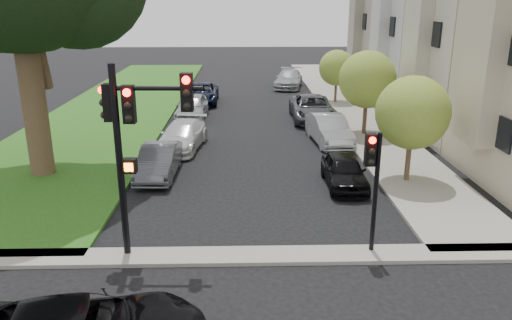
{
  "coord_description": "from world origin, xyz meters",
  "views": [
    {
      "loc": [
        -0.4,
        -10.83,
        7.09
      ],
      "look_at": [
        0.0,
        5.0,
        2.0
      ],
      "focal_mm": 35.0,
      "sensor_mm": 36.0,
      "label": 1
    }
  ],
  "objects_px": {
    "small_tree_c": "(337,68)",
    "car_parked_6": "(182,136)",
    "car_parked_2": "(312,108)",
    "small_tree_a": "(413,113)",
    "car_parked_1": "(329,130)",
    "car_parked_7": "(192,107)",
    "traffic_signal_secondary": "(373,171)",
    "car_parked_0": "(344,171)",
    "car_parked_5": "(159,161)",
    "small_tree_b": "(367,80)",
    "traffic_signal_main": "(133,128)",
    "car_parked_8": "(201,93)",
    "car_parked_4": "(289,79)"
  },
  "relations": [
    {
      "from": "small_tree_c",
      "to": "car_parked_6",
      "type": "height_order",
      "value": "small_tree_c"
    },
    {
      "from": "car_parked_2",
      "to": "car_parked_4",
      "type": "bearing_deg",
      "value": 92.36
    },
    {
      "from": "car_parked_6",
      "to": "car_parked_7",
      "type": "bearing_deg",
      "value": 99.35
    },
    {
      "from": "small_tree_c",
      "to": "car_parked_5",
      "type": "xyz_separation_m",
      "value": [
        -10.16,
        -15.45,
        -1.84
      ]
    },
    {
      "from": "car_parked_6",
      "to": "small_tree_c",
      "type": "bearing_deg",
      "value": 57.58
    },
    {
      "from": "small_tree_b",
      "to": "traffic_signal_secondary",
      "type": "relative_size",
      "value": 1.26
    },
    {
      "from": "small_tree_a",
      "to": "car_parked_2",
      "type": "height_order",
      "value": "small_tree_a"
    },
    {
      "from": "traffic_signal_main",
      "to": "small_tree_b",
      "type": "bearing_deg",
      "value": 54.36
    },
    {
      "from": "car_parked_2",
      "to": "car_parked_7",
      "type": "xyz_separation_m",
      "value": [
        -7.45,
        0.59,
        0.01
      ]
    },
    {
      "from": "small_tree_a",
      "to": "car_parked_4",
      "type": "distance_m",
      "value": 23.38
    },
    {
      "from": "small_tree_a",
      "to": "car_parked_1",
      "type": "bearing_deg",
      "value": 110.71
    },
    {
      "from": "car_parked_2",
      "to": "car_parked_7",
      "type": "relative_size",
      "value": 1.21
    },
    {
      "from": "car_parked_4",
      "to": "car_parked_6",
      "type": "bearing_deg",
      "value": -100.39
    },
    {
      "from": "car_parked_2",
      "to": "car_parked_4",
      "type": "xyz_separation_m",
      "value": [
        -0.41,
        12.01,
        -0.01
      ]
    },
    {
      "from": "small_tree_a",
      "to": "car_parked_0",
      "type": "relative_size",
      "value": 1.16
    },
    {
      "from": "car_parked_7",
      "to": "small_tree_a",
      "type": "bearing_deg",
      "value": -48.22
    },
    {
      "from": "car_parked_4",
      "to": "car_parked_7",
      "type": "distance_m",
      "value": 13.41
    },
    {
      "from": "small_tree_b",
      "to": "traffic_signal_secondary",
      "type": "height_order",
      "value": "small_tree_b"
    },
    {
      "from": "small_tree_a",
      "to": "car_parked_7",
      "type": "relative_size",
      "value": 0.97
    },
    {
      "from": "small_tree_b",
      "to": "car_parked_1",
      "type": "xyz_separation_m",
      "value": [
        -2.21,
        -1.65,
        -2.31
      ]
    },
    {
      "from": "car_parked_1",
      "to": "car_parked_7",
      "type": "bearing_deg",
      "value": 136.54
    },
    {
      "from": "car_parked_5",
      "to": "car_parked_7",
      "type": "bearing_deg",
      "value": 89.6
    },
    {
      "from": "car_parked_4",
      "to": "small_tree_c",
      "type": "bearing_deg",
      "value": -56.88
    },
    {
      "from": "car_parked_6",
      "to": "car_parked_8",
      "type": "height_order",
      "value": "car_parked_8"
    },
    {
      "from": "small_tree_a",
      "to": "small_tree_c",
      "type": "distance_m",
      "value": 16.44
    },
    {
      "from": "car_parked_2",
      "to": "car_parked_8",
      "type": "xyz_separation_m",
      "value": [
        -7.26,
        5.55,
        -0.05
      ]
    },
    {
      "from": "car_parked_5",
      "to": "car_parked_1",
      "type": "bearing_deg",
      "value": 32.78
    },
    {
      "from": "small_tree_a",
      "to": "car_parked_6",
      "type": "height_order",
      "value": "small_tree_a"
    },
    {
      "from": "traffic_signal_secondary",
      "to": "car_parked_7",
      "type": "height_order",
      "value": "traffic_signal_secondary"
    },
    {
      "from": "small_tree_c",
      "to": "car_parked_5",
      "type": "relative_size",
      "value": 0.93
    },
    {
      "from": "car_parked_2",
      "to": "small_tree_c",
      "type": "bearing_deg",
      "value": 66.34
    },
    {
      "from": "small_tree_c",
      "to": "car_parked_7",
      "type": "xyz_separation_m",
      "value": [
        -9.83,
        -4.74,
        -1.75
      ]
    },
    {
      "from": "car_parked_0",
      "to": "car_parked_2",
      "type": "height_order",
      "value": "car_parked_2"
    },
    {
      "from": "car_parked_2",
      "to": "car_parked_7",
      "type": "height_order",
      "value": "car_parked_7"
    },
    {
      "from": "traffic_signal_main",
      "to": "small_tree_c",
      "type": "bearing_deg",
      "value": 66.78
    },
    {
      "from": "traffic_signal_main",
      "to": "car_parked_2",
      "type": "xyz_separation_m",
      "value": [
        7.18,
        16.96,
        -3.06
      ]
    },
    {
      "from": "traffic_signal_secondary",
      "to": "car_parked_7",
      "type": "distance_m",
      "value": 18.95
    },
    {
      "from": "car_parked_1",
      "to": "traffic_signal_main",
      "type": "bearing_deg",
      "value": -128.08
    },
    {
      "from": "small_tree_b",
      "to": "car_parked_1",
      "type": "bearing_deg",
      "value": -143.26
    },
    {
      "from": "car_parked_0",
      "to": "car_parked_5",
      "type": "xyz_separation_m",
      "value": [
        -7.54,
        1.32,
        0.03
      ]
    },
    {
      "from": "car_parked_2",
      "to": "traffic_signal_secondary",
      "type": "bearing_deg",
      "value": -91.7
    },
    {
      "from": "small_tree_b",
      "to": "car_parked_1",
      "type": "relative_size",
      "value": 1.03
    },
    {
      "from": "car_parked_7",
      "to": "car_parked_8",
      "type": "distance_m",
      "value": 4.96
    },
    {
      "from": "small_tree_b",
      "to": "car_parked_7",
      "type": "bearing_deg",
      "value": 156.79
    },
    {
      "from": "traffic_signal_main",
      "to": "car_parked_8",
      "type": "distance_m",
      "value": 22.73
    },
    {
      "from": "car_parked_4",
      "to": "car_parked_8",
      "type": "relative_size",
      "value": 1.01
    },
    {
      "from": "traffic_signal_main",
      "to": "car_parked_5",
      "type": "xyz_separation_m",
      "value": [
        -0.6,
        6.84,
        -3.14
      ]
    },
    {
      "from": "car_parked_7",
      "to": "car_parked_8",
      "type": "height_order",
      "value": "car_parked_7"
    },
    {
      "from": "traffic_signal_main",
      "to": "car_parked_8",
      "type": "relative_size",
      "value": 1.09
    },
    {
      "from": "small_tree_b",
      "to": "car_parked_2",
      "type": "xyz_separation_m",
      "value": [
        -2.38,
        3.62,
        -2.3
      ]
    }
  ]
}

